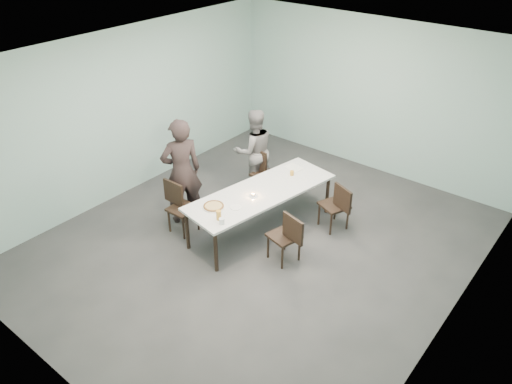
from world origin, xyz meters
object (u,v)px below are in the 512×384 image
Objects in this scene: amber_tumbler at (292,173)px; diner_near at (182,172)px; water_tumbler at (222,221)px; chair_near_left at (179,204)px; beer_glass at (219,215)px; side_plate at (236,207)px; tealight at (253,195)px; pizza at (214,206)px; chair_far_left at (262,170)px; diner_far at (254,150)px; chair_near_right at (288,235)px; chair_far_right at (338,204)px; table at (261,194)px.

diner_near is at bearing -134.84° from amber_tumbler.
diner_near reaches higher than water_tumbler.
beer_glass is at bearing -10.71° from chair_near_left.
side_plate is 3.21× the size of tealight.
pizza is at bearing -0.39° from chair_near_left.
chair_near_left is at bearing -96.41° from chair_far_left.
diner_far is 1.90m from side_plate.
chair_near_right is at bearing 13.90° from side_plate.
pizza is at bearing 34.16° from chair_near_right.
amber_tumbler is at bearing -43.18° from chair_near_right.
chair_far_left is 0.39m from diner_far.
chair_far_right reaches higher than amber_tumbler.
beer_glass is at bearing -92.01° from amber_tumbler.
water_tumbler is at bearing -32.51° from pizza.
beer_glass reaches higher than water_tumbler.
water_tumbler reaches higher than side_plate.
table is 1.20m from chair_far_left.
pizza is 1.62m from amber_tumbler.
diner_far is (-0.24, 0.07, 0.30)m from chair_far_left.
diner_far is (-0.96, 1.00, 0.10)m from table.
beer_glass reaches higher than chair_far_right.
chair_near_right is 0.91m from tealight.
diner_near reaches higher than chair_near_right.
chair_near_right is at bearing 120.98° from diner_near.
pizza is 6.07× the size of tealight.
chair_near_left is 1.87m from diner_far.
beer_glass is (0.02, -1.04, 0.13)m from table.
chair_near_left and chair_far_left have the same top height.
water_tumbler is at bearing -26.85° from beer_glass.
diner_near is 1.24m from side_plate.
diner_near reaches higher than tealight.
beer_glass is at bearing 84.67° from chair_far_right.
beer_glass is 0.13m from water_tumbler.
chair_near_left is 9.67× the size of water_tumbler.
chair_far_left is 1.00× the size of chair_near_right.
water_tumbler is 1.12× the size of amber_tumbler.
diner_near is at bearing 21.03° from diner_far.
table is 0.96m from chair_near_right.
amber_tumbler is (-0.05, 1.83, -0.01)m from water_tumbler.
side_plate is (1.07, 0.20, 0.25)m from chair_near_left.
beer_glass reaches higher than tealight.
tealight is at bearing 67.93° from chair_far_right.
water_tumbler is at bearing 58.04° from diner_far.
water_tumbler is 1.61× the size of tealight.
amber_tumbler is at bearing 91.47° from water_tumbler.
chair_far_right is at bearing 62.25° from beer_glass.
chair_near_left reaches higher than water_tumbler.
chair_near_right is 1.00× the size of chair_far_right.
table is 33.97× the size of amber_tumbler.
water_tumbler is (0.13, -1.09, 0.10)m from table.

